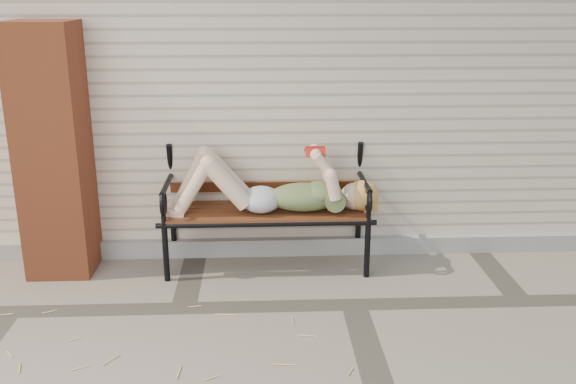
{
  "coord_description": "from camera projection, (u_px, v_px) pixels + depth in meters",
  "views": [
    {
      "loc": [
        -0.68,
        -4.23,
        2.21
      ],
      "look_at": [
        -0.46,
        0.56,
        0.7
      ],
      "focal_mm": 40.0,
      "sensor_mm": 36.0,
      "label": 1
    }
  ],
  "objects": [
    {
      "name": "brick_pillar",
      "position": [
        54.0,
        152.0,
        5.04
      ],
      "size": [
        0.5,
        0.5,
        2.0
      ],
      "primitive_type": "cube",
      "color": "#A64925",
      "rests_on": "ground"
    },
    {
      "name": "garden_bench",
      "position": [
        266.0,
        187.0,
        5.29
      ],
      "size": [
        1.82,
        0.72,
        1.18
      ],
      "color": "black",
      "rests_on": "ground"
    },
    {
      "name": "ground",
      "position": [
        354.0,
        305.0,
        4.72
      ],
      "size": [
        80.0,
        80.0,
        0.0
      ],
      "primitive_type": "plane",
      "color": "#766C5B",
      "rests_on": "ground"
    },
    {
      "name": "house_wall",
      "position": [
        319.0,
        58.0,
        7.13
      ],
      "size": [
        8.0,
        4.0,
        3.0
      ],
      "primitive_type": "cube",
      "color": "beige",
      "rests_on": "ground"
    },
    {
      "name": "reading_woman",
      "position": [
        268.0,
        188.0,
        5.15
      ],
      "size": [
        1.71,
        0.39,
        0.54
      ],
      "color": "#0A2F46",
      "rests_on": "ground"
    },
    {
      "name": "foundation_strip",
      "position": [
        338.0,
        245.0,
        5.62
      ],
      "size": [
        8.0,
        0.1,
        0.15
      ],
      "primitive_type": "cube",
      "color": "#9B978C",
      "rests_on": "ground"
    },
    {
      "name": "straw_scatter",
      "position": [
        113.0,
        374.0,
        3.86
      ],
      "size": [
        2.68,
        1.74,
        0.01
      ],
      "color": "#E6BD70",
      "rests_on": "ground"
    }
  ]
}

